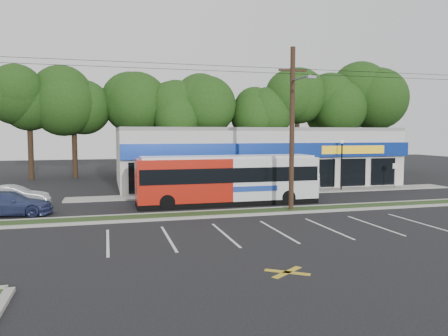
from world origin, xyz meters
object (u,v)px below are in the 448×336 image
at_px(car_dark, 277,188).
at_px(car_blue, 9,203).
at_px(lamp_post, 342,159).
at_px(sign_post, 395,171).
at_px(car_silver, 13,197).
at_px(pedestrian_b, 296,185).
at_px(pedestrian_a, 317,183).
at_px(utility_pole, 290,123).
at_px(metrobus, 228,179).

relative_size(car_dark, car_blue, 0.86).
distance_m(lamp_post, sign_post, 5.13).
bearing_deg(car_silver, pedestrian_b, -87.15).
bearing_deg(lamp_post, pedestrian_a, -165.46).
bearing_deg(car_dark, utility_pole, 170.44).
bearing_deg(pedestrian_a, car_dark, 9.21).
bearing_deg(pedestrian_b, pedestrian_a, -144.05).
relative_size(car_dark, car_silver, 0.96).
bearing_deg(car_dark, metrobus, 121.43).
distance_m(utility_pole, lamp_post, 11.67).
bearing_deg(car_dark, lamp_post, -66.56).
height_order(lamp_post, car_silver, lamp_post).
bearing_deg(metrobus, lamp_post, 21.20).
xyz_separation_m(utility_pole, car_silver, (-16.68, 5.87, -4.69)).
bearing_deg(sign_post, pedestrian_a, -176.72).
bearing_deg(lamp_post, pedestrian_b, -152.61).
xyz_separation_m(utility_pole, sign_post, (13.17, 7.65, -3.86)).
distance_m(sign_post, car_silver, 29.92).
bearing_deg(lamp_post, utility_pole, -136.05).
relative_size(sign_post, car_silver, 0.51).
relative_size(lamp_post, sign_post, 1.91).
distance_m(lamp_post, metrobus, 11.91).
height_order(car_dark, car_silver, car_silver).
bearing_deg(pedestrian_a, car_silver, -7.27).
bearing_deg(metrobus, car_silver, 170.50).
distance_m(car_dark, pedestrian_b, 1.41).
bearing_deg(lamp_post, car_silver, -175.40).
distance_m(utility_pole, sign_post, 15.71).
xyz_separation_m(lamp_post, car_dark, (-6.62, -2.14, -1.96)).
bearing_deg(utility_pole, pedestrian_b, 61.41).
relative_size(utility_pole, lamp_post, 11.76).
xyz_separation_m(metrobus, car_silver, (-13.78, 2.30, -1.03)).
distance_m(lamp_post, pedestrian_b, 6.32).
height_order(utility_pole, pedestrian_a, utility_pole).
bearing_deg(utility_pole, lamp_post, 43.95).
relative_size(car_dark, pedestrian_b, 2.16).
relative_size(utility_pole, car_blue, 10.25).
bearing_deg(utility_pole, metrobus, 129.11).
xyz_separation_m(car_silver, pedestrian_b, (19.45, -0.80, 0.24)).
height_order(lamp_post, sign_post, lamp_post).
bearing_deg(car_blue, utility_pole, -94.05).
xyz_separation_m(car_silver, pedestrian_a, (22.31, 1.34, 0.07)).
height_order(car_silver, pedestrian_b, pedestrian_b).
bearing_deg(pedestrian_a, sign_post, 172.57).
xyz_separation_m(sign_post, pedestrian_b, (-10.40, -2.57, -0.59)).
bearing_deg(utility_pole, car_blue, 169.42).
height_order(car_dark, car_blue, car_dark).
relative_size(utility_pole, pedestrian_a, 31.57).
bearing_deg(pedestrian_a, metrobus, 12.39).
relative_size(car_dark, pedestrian_a, 2.64).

